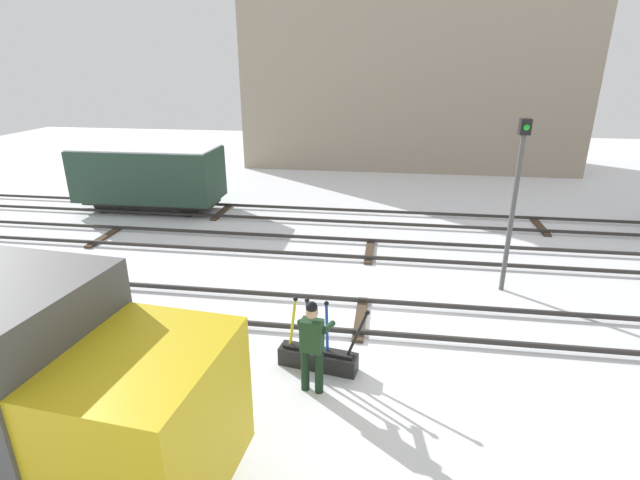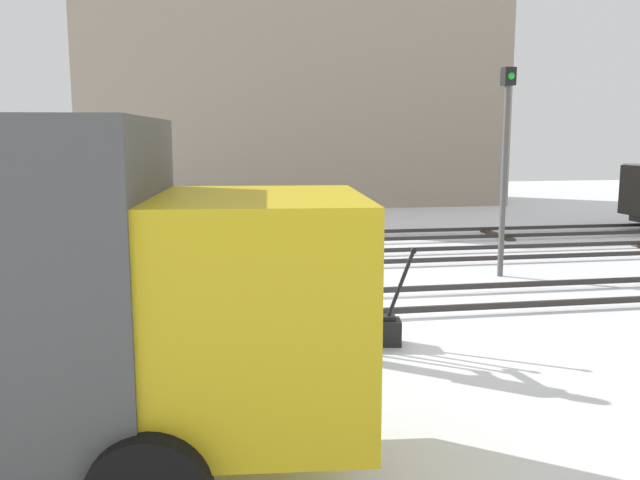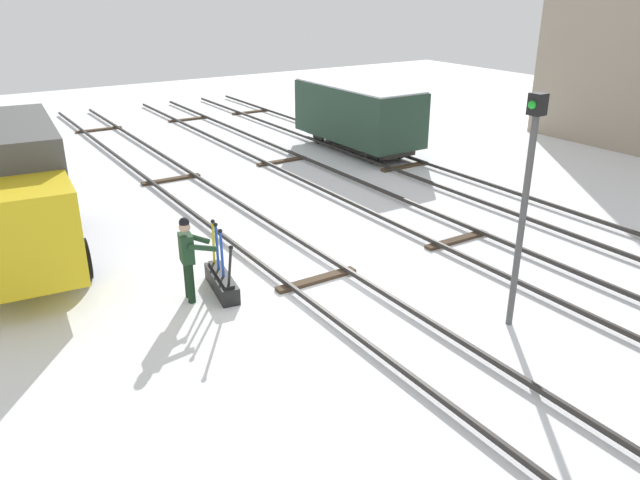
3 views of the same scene
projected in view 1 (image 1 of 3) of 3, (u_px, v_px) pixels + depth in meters
The scene contains 9 objects.
ground_plane at pixel (360, 320), 10.87m from camera, with size 60.00×60.00×0.00m, color white.
track_main_line at pixel (361, 316), 10.83m from camera, with size 44.00×1.94×0.18m.
track_siding_near at pixel (369, 249), 14.67m from camera, with size 44.00×1.94×0.18m.
track_siding_far at pixel (374, 217), 17.66m from camera, with size 44.00×1.94×0.18m.
switch_lever_frame at pixel (318, 356), 9.11m from camera, with size 1.74×0.61×1.45m.
rail_worker at pixel (312, 341), 8.23m from camera, with size 0.62×0.71×1.78m.
signal_post at pixel (515, 192), 11.41m from camera, with size 0.24×0.32×4.31m.
apartment_building at pixel (410, 74), 25.87m from camera, with size 17.87×5.51×9.75m.
freight_car_back_track at pixel (149, 175), 18.38m from camera, with size 5.43×2.26×2.49m.
Camera 1 is at (0.47, -9.57, 5.53)m, focal length 26.80 mm.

